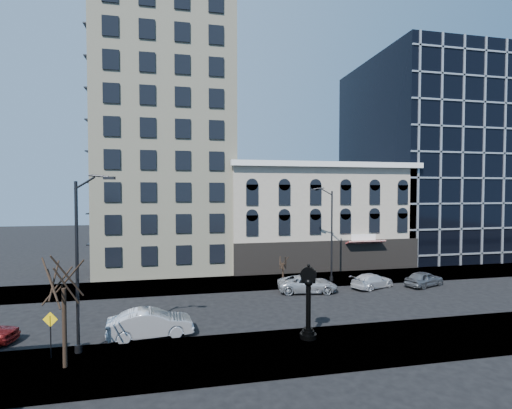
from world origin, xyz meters
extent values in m
plane|color=black|center=(0.00, 0.00, 0.00)|extent=(160.00, 160.00, 0.00)
cube|color=gray|center=(0.00, 8.00, 0.06)|extent=(160.00, 6.00, 0.12)
cube|color=gray|center=(0.00, -8.00, 0.06)|extent=(160.00, 6.00, 0.12)
cube|color=beige|center=(-6.00, 19.00, 19.00)|extent=(15.00, 15.00, 38.00)
cube|color=#ADA18E|center=(12.00, 16.00, 6.00)|extent=(22.00, 10.00, 12.00)
cube|color=white|center=(12.00, 10.80, 12.20)|extent=(22.60, 0.80, 0.60)
cube|color=black|center=(12.00, 10.95, 1.80)|extent=(22.00, 0.30, 3.60)
cube|color=maroon|center=(16.00, 10.40, 3.40)|extent=(4.50, 1.18, 0.55)
cube|color=black|center=(32.00, 21.00, 14.00)|extent=(20.00, 20.00, 28.00)
cylinder|color=black|center=(3.08, -6.68, 0.26)|extent=(1.04, 1.04, 0.28)
cylinder|color=black|center=(3.08, -6.68, 0.50)|extent=(0.76, 0.76, 0.19)
cylinder|color=black|center=(3.08, -6.68, 0.67)|extent=(0.57, 0.57, 0.15)
cylinder|color=black|center=(3.08, -6.68, 2.11)|extent=(0.30, 0.30, 2.75)
sphere|color=black|center=(3.08, -6.68, 3.58)|extent=(0.53, 0.53, 0.53)
cube|color=black|center=(3.08, -6.68, 3.68)|extent=(0.86, 0.54, 0.24)
cylinder|color=black|center=(3.08, -6.68, 4.06)|extent=(1.02, 0.68, 0.99)
cylinder|color=white|center=(3.08, -6.84, 4.06)|extent=(0.77, 0.36, 0.83)
cylinder|color=white|center=(3.08, -6.52, 4.06)|extent=(0.77, 0.36, 0.83)
sphere|color=black|center=(3.08, -6.68, 4.62)|extent=(0.19, 0.19, 0.19)
cylinder|color=black|center=(-10.24, -6.02, 4.92)|extent=(0.18, 0.18, 9.60)
cylinder|color=black|center=(-10.24, -6.02, 0.34)|extent=(0.40, 0.40, 0.45)
cube|color=black|center=(-8.18, -6.55, 9.89)|extent=(0.66, 0.39, 0.16)
cylinder|color=black|center=(10.34, 6.72, 4.66)|extent=(0.17, 0.17, 9.08)
cylinder|color=black|center=(10.34, 6.72, 0.33)|extent=(0.38, 0.38, 0.42)
cube|color=black|center=(8.44, 7.35, 9.36)|extent=(0.62, 0.40, 0.15)
cylinder|color=black|center=(-10.45, -7.74, 2.17)|extent=(0.22, 0.22, 4.10)
cylinder|color=black|center=(5.42, 7.25, 1.07)|extent=(0.19, 0.19, 1.89)
cylinder|color=black|center=(-11.52, -6.45, 1.28)|extent=(0.06, 0.06, 2.32)
cube|color=yellow|center=(-11.52, -6.45, 2.23)|extent=(0.81, 0.23, 0.82)
imported|color=silver|center=(-6.46, -4.20, 0.86)|extent=(5.38, 2.38, 1.72)
imported|color=#A5A8AD|center=(6.70, 3.67, 0.75)|extent=(5.69, 3.25, 1.50)
imported|color=silver|center=(13.25, 3.86, 0.67)|extent=(5.01, 3.51, 1.35)
imported|color=#595B60|center=(18.45, 3.37, 0.73)|extent=(4.63, 3.11, 1.46)
camera|label=1|loc=(-4.62, -28.06, 9.14)|focal=26.00mm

